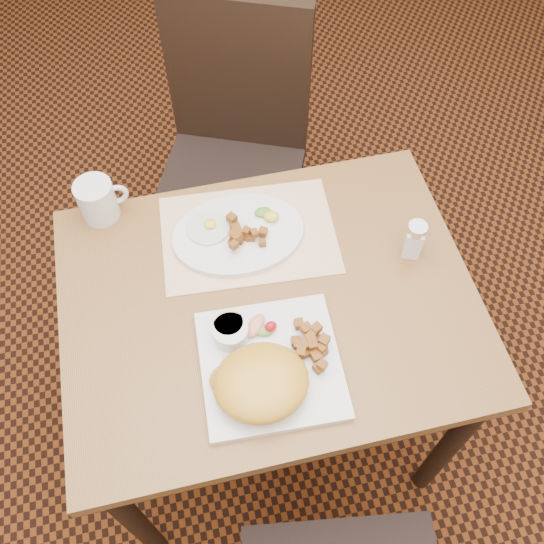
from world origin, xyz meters
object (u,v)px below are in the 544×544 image
at_px(plate_oval, 238,234).
at_px(salt_shaker, 414,239).
at_px(table, 269,322).
at_px(chair_far, 233,148).
at_px(coffee_mug, 98,200).
at_px(plate_square, 271,365).

xyz_separation_m(plate_oval, salt_shaker, (0.37, -0.13, 0.04)).
distance_m(table, salt_shaker, 0.38).
bearing_deg(table, salt_shaker, 7.85).
bearing_deg(salt_shaker, chair_far, 116.15).
bearing_deg(salt_shaker, table, -172.15).
bearing_deg(coffee_mug, plate_oval, -25.01).
bearing_deg(table, plate_square, -101.81).
bearing_deg(salt_shaker, coffee_mug, 158.05).
height_order(table, coffee_mug, coffee_mug).
distance_m(table, plate_oval, 0.22).
relative_size(table, coffee_mug, 7.55).
bearing_deg(chair_far, salt_shaker, 139.07).
distance_m(chair_far, plate_square, 0.85).
xyz_separation_m(table, coffee_mug, (-0.33, 0.32, 0.16)).
bearing_deg(table, plate_oval, 100.34).
xyz_separation_m(chair_far, coffee_mug, (-0.37, -0.34, 0.26)).
xyz_separation_m(plate_square, salt_shaker, (0.37, 0.20, 0.04)).
xyz_separation_m(chair_far, salt_shaker, (0.30, -0.61, 0.26)).
distance_m(table, chair_far, 0.67).
xyz_separation_m(table, salt_shaker, (0.34, 0.05, 0.16)).
distance_m(chair_far, plate_oval, 0.54).
bearing_deg(plate_square, plate_oval, 89.98).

